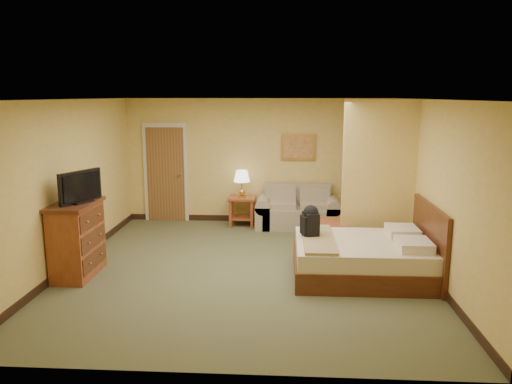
# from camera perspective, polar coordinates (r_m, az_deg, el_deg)

# --- Properties ---
(floor) EXTENTS (6.00, 6.00, 0.00)m
(floor) POSITION_cam_1_polar(r_m,az_deg,el_deg) (7.87, -1.14, -8.74)
(floor) COLOR #535638
(floor) RESTS_ON ground
(ceiling) EXTENTS (6.00, 6.00, 0.00)m
(ceiling) POSITION_cam_1_polar(r_m,az_deg,el_deg) (7.41, -1.21, 10.54)
(ceiling) COLOR white
(ceiling) RESTS_ON back_wall
(back_wall) EXTENTS (5.50, 0.02, 2.60)m
(back_wall) POSITION_cam_1_polar(r_m,az_deg,el_deg) (10.49, 0.15, 3.56)
(back_wall) COLOR #DCBB5E
(back_wall) RESTS_ON floor
(left_wall) EXTENTS (0.02, 6.00, 2.60)m
(left_wall) POSITION_cam_1_polar(r_m,az_deg,el_deg) (8.23, -20.64, 0.78)
(left_wall) COLOR #DCBB5E
(left_wall) RESTS_ON floor
(right_wall) EXTENTS (0.02, 6.00, 2.60)m
(right_wall) POSITION_cam_1_polar(r_m,az_deg,el_deg) (7.81, 19.37, 0.35)
(right_wall) COLOR #DCBB5E
(right_wall) RESTS_ON floor
(partition) EXTENTS (1.20, 0.15, 2.60)m
(partition) POSITION_cam_1_polar(r_m,az_deg,el_deg) (8.56, 13.84, 1.55)
(partition) COLOR #DCBB5E
(partition) RESTS_ON floor
(door) EXTENTS (0.94, 0.16, 2.10)m
(door) POSITION_cam_1_polar(r_m,az_deg,el_deg) (10.79, -10.26, 2.15)
(door) COLOR beige
(door) RESTS_ON floor
(baseboard) EXTENTS (5.50, 0.02, 0.12)m
(baseboard) POSITION_cam_1_polar(r_m,az_deg,el_deg) (10.71, 0.15, -3.04)
(baseboard) COLOR black
(baseboard) RESTS_ON floor
(loveseat) EXTENTS (1.71, 0.79, 0.86)m
(loveseat) POSITION_cam_1_polar(r_m,az_deg,el_deg) (10.24, 4.78, -2.47)
(loveseat) COLOR gray
(loveseat) RESTS_ON floor
(side_table) EXTENTS (0.55, 0.55, 0.60)m
(side_table) POSITION_cam_1_polar(r_m,az_deg,el_deg) (10.33, -1.62, -1.66)
(side_table) COLOR brown
(side_table) RESTS_ON floor
(table_lamp) EXTENTS (0.33, 0.33, 0.55)m
(table_lamp) POSITION_cam_1_polar(r_m,az_deg,el_deg) (10.21, -1.63, 1.75)
(table_lamp) COLOR #B48F42
(table_lamp) RESTS_ON side_table
(coffee_table) EXTENTS (0.75, 0.75, 0.48)m
(coffee_table) POSITION_cam_1_polar(r_m,az_deg,el_deg) (8.88, 8.13, -4.21)
(coffee_table) COLOR brown
(coffee_table) RESTS_ON floor
(wall_picture) EXTENTS (0.72, 0.04, 0.56)m
(wall_picture) POSITION_cam_1_polar(r_m,az_deg,el_deg) (10.42, 4.85, 5.13)
(wall_picture) COLOR #B78E3F
(wall_picture) RESTS_ON back_wall
(dresser) EXTENTS (0.55, 1.05, 1.12)m
(dresser) POSITION_cam_1_polar(r_m,az_deg,el_deg) (7.88, -19.75, -5.08)
(dresser) COLOR brown
(dresser) RESTS_ON floor
(tv) EXTENTS (0.36, 0.73, 0.47)m
(tv) POSITION_cam_1_polar(r_m,az_deg,el_deg) (7.67, -19.44, 0.47)
(tv) COLOR black
(tv) RESTS_ON dresser
(bed) EXTENTS (2.01, 1.71, 1.11)m
(bed) POSITION_cam_1_polar(r_m,az_deg,el_deg) (7.64, 12.56, -7.26)
(bed) COLOR #472010
(bed) RESTS_ON floor
(backpack) EXTENTS (0.27, 0.33, 0.50)m
(backpack) POSITION_cam_1_polar(r_m,az_deg,el_deg) (7.56, 6.27, -3.26)
(backpack) COLOR black
(backpack) RESTS_ON bed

